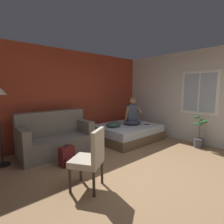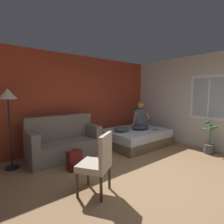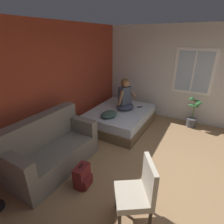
{
  "view_description": "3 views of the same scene",
  "coord_description": "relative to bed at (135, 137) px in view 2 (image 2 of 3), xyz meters",
  "views": [
    {
      "loc": [
        -2.48,
        -1.7,
        1.6
      ],
      "look_at": [
        0.55,
        1.74,
        0.98
      ],
      "focal_mm": 28.0,
      "sensor_mm": 36.0,
      "label": 1
    },
    {
      "loc": [
        -2.48,
        -1.7,
        1.6
      ],
      "look_at": [
        0.31,
        1.76,
        1.12
      ],
      "focal_mm": 28.0,
      "sensor_mm": 36.0,
      "label": 2
    },
    {
      "loc": [
        -2.62,
        -0.02,
        2.39
      ],
      "look_at": [
        0.41,
        1.69,
        0.87
      ],
      "focal_mm": 28.0,
      "sensor_mm": 36.0,
      "label": 3
    }
  ],
  "objects": [
    {
      "name": "backpack",
      "position": [
        -2.29,
        -0.46,
        -0.04
      ],
      "size": [
        0.32,
        0.26,
        0.46
      ],
      "color": "maroon",
      "rests_on": "ground"
    },
    {
      "name": "bed",
      "position": [
        0.0,
        0.0,
        0.0
      ],
      "size": [
        1.9,
        1.53,
        0.48
      ],
      "color": "brown",
      "rests_on": "ground"
    },
    {
      "name": "cell_phone",
      "position": [
        0.47,
        -0.4,
        0.25
      ],
      "size": [
        0.15,
        0.15,
        0.01
      ],
      "primitive_type": "cube",
      "rotation": [
        0.0,
        0.0,
        0.8
      ],
      "color": "black",
      "rests_on": "bed"
    },
    {
      "name": "person_seated",
      "position": [
        0.13,
        -0.09,
        0.6
      ],
      "size": [
        0.64,
        0.59,
        0.88
      ],
      "color": "#383D51",
      "rests_on": "bed"
    },
    {
      "name": "throw_pillow",
      "position": [
        -0.53,
        0.05,
        0.31
      ],
      "size": [
        0.52,
        0.41,
        0.14
      ],
      "primitive_type": "ellipsoid",
      "rotation": [
        0.0,
        0.0,
        -0.11
      ],
      "color": "#385147",
      "rests_on": "bed"
    },
    {
      "name": "ground_plane",
      "position": [
        -1.41,
        -2.0,
        -0.24
      ],
      "size": [
        40.0,
        40.0,
        0.0
      ],
      "primitive_type": "plane",
      "color": "#93704C"
    },
    {
      "name": "floor_lamp",
      "position": [
        -3.31,
        0.42,
        1.19
      ],
      "size": [
        0.36,
        0.36,
        1.7
      ],
      "color": "black",
      "rests_on": "ground"
    },
    {
      "name": "couch",
      "position": [
        -2.18,
        0.36,
        0.16
      ],
      "size": [
        1.71,
        0.85,
        1.04
      ],
      "color": "slate",
      "rests_on": "ground"
    },
    {
      "name": "wall_back_accent",
      "position": [
        -1.41,
        1.04,
        1.11
      ],
      "size": [
        10.37,
        0.16,
        2.7
      ],
      "primitive_type": "cube",
      "color": "#993823",
      "rests_on": "ground"
    },
    {
      "name": "potted_plant",
      "position": [
        0.95,
        -1.8,
        0.07
      ],
      "size": [
        0.39,
        0.37,
        0.85
      ],
      "color": "#4C4C51",
      "rests_on": "ground"
    },
    {
      "name": "side_chair",
      "position": [
        -2.4,
        -1.5,
        0.3
      ],
      "size": [
        0.64,
        0.64,
        0.98
      ],
      "color": "#382D23",
      "rests_on": "ground"
    }
  ]
}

